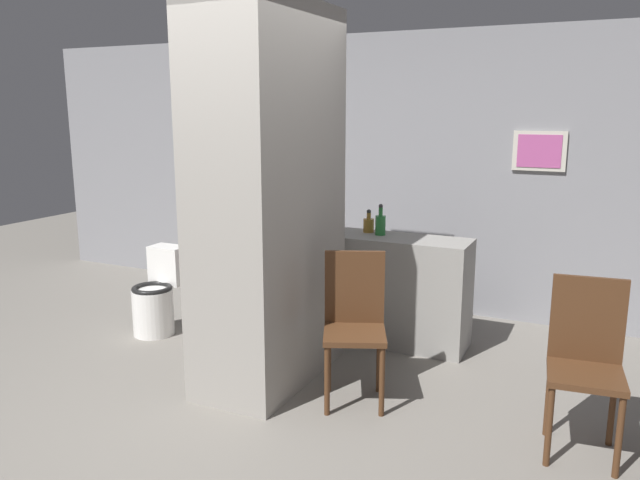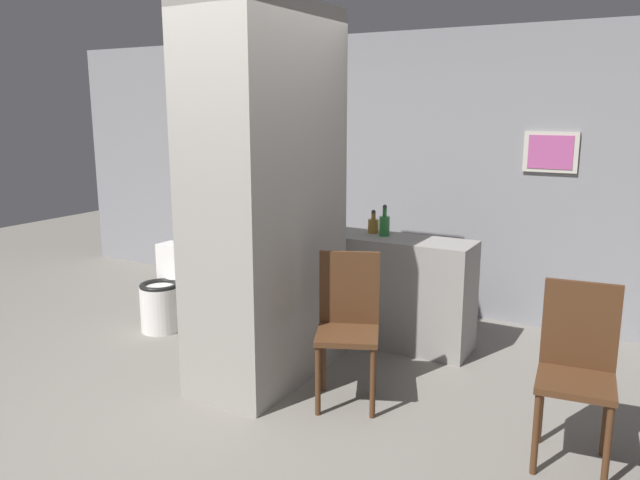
% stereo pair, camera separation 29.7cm
% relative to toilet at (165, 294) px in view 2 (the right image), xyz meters
% --- Properties ---
extents(ground_plane, '(14.00, 14.00, 0.00)m').
position_rel_toilet_xyz_m(ground_plane, '(1.37, -0.98, -0.31)').
color(ground_plane, slate).
extents(wall_back, '(8.00, 0.09, 2.60)m').
position_rel_toilet_xyz_m(wall_back, '(1.37, 1.65, 0.99)').
color(wall_back, gray).
rests_on(wall_back, ground_plane).
extents(pillar_center, '(0.65, 1.23, 2.60)m').
position_rel_toilet_xyz_m(pillar_center, '(1.34, -0.37, 0.99)').
color(pillar_center, gray).
rests_on(pillar_center, ground_plane).
extents(counter_shelf, '(1.19, 0.44, 0.89)m').
position_rel_toilet_xyz_m(counter_shelf, '(1.93, 0.64, 0.13)').
color(counter_shelf, gray).
rests_on(counter_shelf, ground_plane).
extents(toilet, '(0.35, 0.51, 0.73)m').
position_rel_toilet_xyz_m(toilet, '(0.00, 0.00, 0.00)').
color(toilet, white).
rests_on(toilet, ground_plane).
extents(chair_near_pillar, '(0.52, 0.52, 0.99)m').
position_rel_toilet_xyz_m(chair_near_pillar, '(2.02, -0.44, 0.23)').
color(chair_near_pillar, '#4C2D19').
rests_on(chair_near_pillar, ground_plane).
extents(chair_by_doorway, '(0.44, 0.44, 0.99)m').
position_rel_toilet_xyz_m(chair_by_doorway, '(3.43, -0.48, 0.23)').
color(chair_by_doorway, '#4C2D19').
rests_on(chair_by_doorway, ground_plane).
extents(bicycle, '(1.74, 0.42, 0.72)m').
position_rel_toilet_xyz_m(bicycle, '(0.93, 0.56, 0.03)').
color(bicycle, black).
rests_on(bicycle, ground_plane).
extents(bottle_tall, '(0.08, 0.08, 0.26)m').
position_rel_toilet_xyz_m(bottle_tall, '(1.78, 0.67, 0.67)').
color(bottle_tall, '#267233').
rests_on(bottle_tall, counter_shelf).
extents(bottle_short, '(0.09, 0.09, 0.19)m').
position_rel_toilet_xyz_m(bottle_short, '(1.66, 0.73, 0.65)').
color(bottle_short, olive).
rests_on(bottle_short, counter_shelf).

